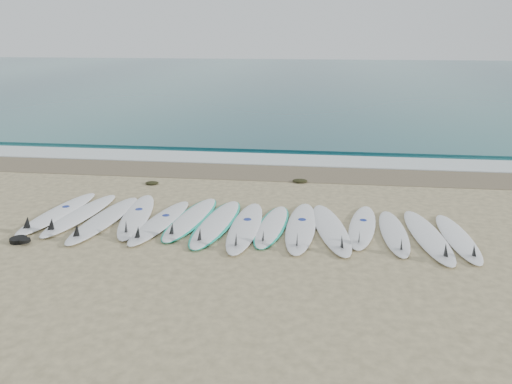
# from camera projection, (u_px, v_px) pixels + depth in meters

# --- Properties ---
(ground) EXTENTS (120.00, 120.00, 0.00)m
(ground) POSITION_uv_depth(u_px,v_px,m) (245.00, 226.00, 10.35)
(ground) COLOR tan
(ocean) EXTENTS (120.00, 55.00, 0.03)m
(ocean) POSITION_uv_depth(u_px,v_px,m) (302.00, 79.00, 40.99)
(ocean) COLOR #1B585F
(ocean) RESTS_ON ground
(wet_sand_band) EXTENTS (120.00, 1.80, 0.01)m
(wet_sand_band) POSITION_uv_depth(u_px,v_px,m) (266.00, 172.00, 14.21)
(wet_sand_band) COLOR #6D5F48
(wet_sand_band) RESTS_ON ground
(foam_band) EXTENTS (120.00, 1.40, 0.04)m
(foam_band) POSITION_uv_depth(u_px,v_px,m) (270.00, 159.00, 15.53)
(foam_band) COLOR silver
(foam_band) RESTS_ON ground
(wave_crest) EXTENTS (120.00, 1.00, 0.10)m
(wave_crest) POSITION_uv_depth(u_px,v_px,m) (275.00, 148.00, 16.93)
(wave_crest) COLOR #1B585F
(wave_crest) RESTS_ON ground
(surfboard_0) EXTENTS (0.89, 2.85, 0.36)m
(surfboard_0) POSITION_uv_depth(u_px,v_px,m) (57.00, 213.00, 10.87)
(surfboard_0) COLOR white
(surfboard_0) RESTS_ON ground
(surfboard_1) EXTENTS (0.91, 2.80, 0.35)m
(surfboard_1) POSITION_uv_depth(u_px,v_px,m) (79.00, 215.00, 10.77)
(surfboard_1) COLOR white
(surfboard_1) RESTS_ON ground
(surfboard_2) EXTENTS (0.86, 2.92, 0.37)m
(surfboard_2) POSITION_uv_depth(u_px,v_px,m) (103.00, 220.00, 10.50)
(surfboard_2) COLOR white
(surfboard_2) RESTS_ON ground
(surfboard_3) EXTENTS (1.01, 2.85, 0.36)m
(surfboard_3) POSITION_uv_depth(u_px,v_px,m) (136.00, 216.00, 10.70)
(surfboard_3) COLOR white
(surfboard_3) RESTS_ON ground
(surfboard_4) EXTENTS (0.94, 2.72, 0.34)m
(surfboard_4) POSITION_uv_depth(u_px,v_px,m) (159.00, 222.00, 10.37)
(surfboard_4) COLOR white
(surfboard_4) RESTS_ON ground
(surfboard_5) EXTENTS (1.00, 2.76, 0.34)m
(surfboard_5) POSITION_uv_depth(u_px,v_px,m) (190.00, 219.00, 10.59)
(surfboard_5) COLOR white
(surfboard_5) RESTS_ON ground
(surfboard_6) EXTENTS (0.98, 2.88, 0.36)m
(surfboard_6) POSITION_uv_depth(u_px,v_px,m) (216.00, 223.00, 10.34)
(surfboard_6) COLOR white
(surfboard_6) RESTS_ON ground
(surfboard_7) EXTENTS (0.65, 2.85, 0.36)m
(surfboard_7) POSITION_uv_depth(u_px,v_px,m) (245.00, 227.00, 10.10)
(surfboard_7) COLOR white
(surfboard_7) RESTS_ON ground
(surfboard_8) EXTENTS (0.81, 2.45, 0.31)m
(surfboard_8) POSITION_uv_depth(u_px,v_px,m) (272.00, 226.00, 10.21)
(surfboard_8) COLOR white
(surfboard_8) RESTS_ON ground
(surfboard_9) EXTENTS (0.69, 2.86, 0.36)m
(surfboard_9) POSITION_uv_depth(u_px,v_px,m) (301.00, 227.00, 10.10)
(surfboard_9) COLOR white
(surfboard_9) RESTS_ON ground
(surfboard_10) EXTENTS (1.06, 2.85, 0.36)m
(surfboard_10) POSITION_uv_depth(u_px,v_px,m) (332.00, 229.00, 10.01)
(surfboard_10) COLOR white
(surfboard_10) RESTS_ON ground
(surfboard_11) EXTENTS (0.88, 2.55, 0.32)m
(surfboard_11) POSITION_uv_depth(u_px,v_px,m) (362.00, 227.00, 10.14)
(surfboard_11) COLOR white
(surfboard_11) RESTS_ON ground
(surfboard_12) EXTENTS (0.52, 2.43, 0.31)m
(surfboard_12) POSITION_uv_depth(u_px,v_px,m) (394.00, 233.00, 9.83)
(surfboard_12) COLOR silver
(surfboard_12) RESTS_ON ground
(surfboard_13) EXTENTS (0.84, 2.82, 0.35)m
(surfboard_13) POSITION_uv_depth(u_px,v_px,m) (429.00, 237.00, 9.65)
(surfboard_13) COLOR white
(surfboard_13) RESTS_ON ground
(surfboard_14) EXTENTS (0.63, 2.49, 0.32)m
(surfboard_14) POSITION_uv_depth(u_px,v_px,m) (459.00, 238.00, 9.58)
(surfboard_14) COLOR white
(surfboard_14) RESTS_ON ground
(seaweed_near) EXTENTS (0.36, 0.28, 0.07)m
(seaweed_near) POSITION_uv_depth(u_px,v_px,m) (152.00, 183.00, 13.11)
(seaweed_near) COLOR black
(seaweed_near) RESTS_ON ground
(seaweed_far) EXTENTS (0.40, 0.31, 0.08)m
(seaweed_far) POSITION_uv_depth(u_px,v_px,m) (300.00, 181.00, 13.28)
(seaweed_far) COLOR black
(seaweed_far) RESTS_ON ground
(leash_coil) EXTENTS (0.46, 0.36, 0.11)m
(leash_coil) POSITION_uv_depth(u_px,v_px,m) (20.00, 240.00, 9.53)
(leash_coil) COLOR black
(leash_coil) RESTS_ON ground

